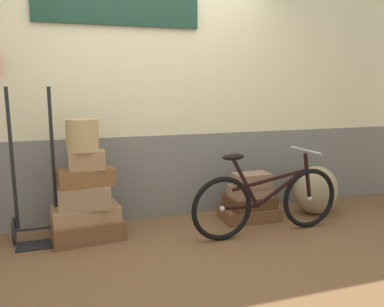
# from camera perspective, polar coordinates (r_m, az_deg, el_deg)

# --- Properties ---
(ground) EXTENTS (9.58, 5.20, 0.06)m
(ground) POSITION_cam_1_polar(r_m,az_deg,el_deg) (3.79, -2.50, -12.92)
(ground) COLOR brown
(station_building) EXTENTS (7.58, 0.74, 2.95)m
(station_building) POSITION_cam_1_polar(r_m,az_deg,el_deg) (4.32, -5.72, 10.32)
(station_building) COLOR slate
(station_building) RESTS_ON ground
(suitcase_0) EXTENTS (0.69, 0.49, 0.18)m
(suitcase_0) POSITION_cam_1_polar(r_m,az_deg,el_deg) (3.97, -14.59, -10.34)
(suitcase_0) COLOR brown
(suitcase_0) RESTS_ON ground
(suitcase_1) EXTENTS (0.63, 0.38, 0.13)m
(suitcase_1) POSITION_cam_1_polar(r_m,az_deg,el_deg) (3.93, -14.80, -8.18)
(suitcase_1) COLOR #9E754C
(suitcase_1) RESTS_ON suitcase_0
(suitcase_2) EXTENTS (0.49, 0.33, 0.20)m
(suitcase_2) POSITION_cam_1_polar(r_m,az_deg,el_deg) (3.85, -14.82, -5.95)
(suitcase_2) COLOR #937051
(suitcase_2) RESTS_ON suitcase_1
(suitcase_3) EXTENTS (0.52, 0.32, 0.15)m
(suitcase_3) POSITION_cam_1_polar(r_m,az_deg,el_deg) (3.84, -14.81, -3.24)
(suitcase_3) COLOR brown
(suitcase_3) RESTS_ON suitcase_2
(suitcase_4) EXTENTS (0.33, 0.20, 0.17)m
(suitcase_4) POSITION_cam_1_polar(r_m,az_deg,el_deg) (3.77, -14.67, -0.94)
(suitcase_4) COLOR #9E754C
(suitcase_4) RESTS_ON suitcase_3
(suitcase_5) EXTENTS (0.60, 0.40, 0.13)m
(suitcase_5) POSITION_cam_1_polar(r_m,az_deg,el_deg) (4.40, 8.12, -8.38)
(suitcase_5) COLOR brown
(suitcase_5) RESTS_ON ground
(suitcase_6) EXTENTS (0.51, 0.38, 0.12)m
(suitcase_6) POSITION_cam_1_polar(r_m,az_deg,el_deg) (4.37, 8.20, -6.73)
(suitcase_6) COLOR #4C2D19
(suitcase_6) RESTS_ON suitcase_5
(suitcase_7) EXTENTS (0.43, 0.27, 0.12)m
(suitcase_7) POSITION_cam_1_polar(r_m,az_deg,el_deg) (4.32, 8.22, -5.28)
(suitcase_7) COLOR #937051
(suitcase_7) RESTS_ON suitcase_6
(suitcase_8) EXTENTS (0.38, 0.24, 0.14)m
(suitcase_8) POSITION_cam_1_polar(r_m,az_deg,el_deg) (4.27, 8.46, -3.72)
(suitcase_8) COLOR #937051
(suitcase_8) RESTS_ON suitcase_7
(wicker_basket) EXTENTS (0.29, 0.29, 0.29)m
(wicker_basket) POSITION_cam_1_polar(r_m,az_deg,el_deg) (3.75, -15.27, 2.55)
(wicker_basket) COLOR tan
(wicker_basket) RESTS_ON suitcase_4
(luggage_trolley) EXTENTS (0.42, 0.35, 1.41)m
(luggage_trolley) POSITION_cam_1_polar(r_m,az_deg,el_deg) (3.92, -21.27, -6.80)
(luggage_trolley) COLOR black
(luggage_trolley) RESTS_ON ground
(burlap_sack) EXTENTS (0.50, 0.42, 0.54)m
(burlap_sack) POSITION_cam_1_polar(r_m,az_deg,el_deg) (4.70, 17.14, -4.97)
(burlap_sack) COLOR #9E8966
(burlap_sack) RESTS_ON ground
(bicycle) EXTENTS (1.57, 0.46, 0.81)m
(bicycle) POSITION_cam_1_polar(r_m,az_deg,el_deg) (3.95, 10.60, -6.57)
(bicycle) COLOR black
(bicycle) RESTS_ON ground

